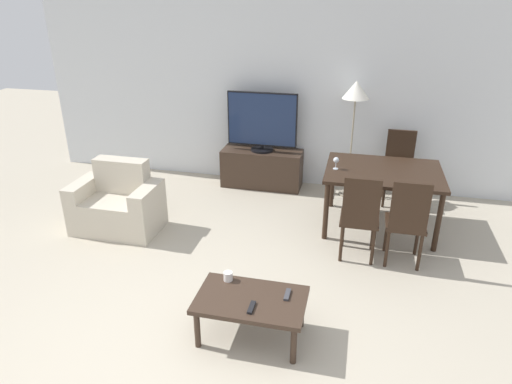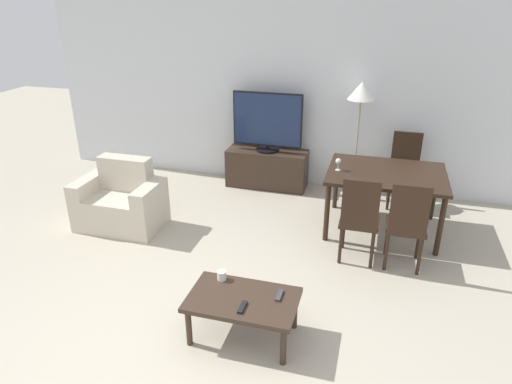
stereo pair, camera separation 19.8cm
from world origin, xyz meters
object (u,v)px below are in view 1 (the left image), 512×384
Objects in this scene: armchair at (118,205)px; dining_table at (383,176)px; tv_stand at (262,168)px; remote_secondary at (287,295)px; coffee_table at (251,303)px; dining_chair_near_right at (407,219)px; dining_chair_far at (399,164)px; remote_primary at (251,307)px; cup_white_near at (228,276)px; dining_chair_near at (360,215)px; wine_glass_left at (336,161)px; floor_lamp at (356,97)px; tv at (262,122)px.

dining_table is at bearing 14.12° from armchair.
tv_stand is 3.19m from remote_secondary.
dining_chair_near_right is at bearing 47.98° from coffee_table.
dining_chair_far is 3.43m from remote_primary.
remote_secondary is (0.28, 0.10, 0.06)m from coffee_table.
cup_white_near is (1.75, -1.28, 0.12)m from armchair.
dining_chair_near_right is (1.28, 1.42, 0.20)m from coffee_table.
dining_chair_far reaches higher than coffee_table.
tv_stand is 1.18× the size of dining_chair_near.
armchair reaches higher than tv_stand.
coffee_table is 2.50m from dining_table.
armchair is 6.71× the size of remote_secondary.
dining_chair_near_right is 1.99m from remote_primary.
dining_chair_near_right is 1.11m from wine_glass_left.
wine_glass_left is (-0.79, -0.92, 0.31)m from dining_chair_far.
wine_glass_left is (0.49, 2.15, 0.51)m from coffee_table.
dining_chair_near is 0.47m from dining_chair_near_right.
floor_lamp reaches higher than dining_chair_near_right.
tv_stand is at bearing 178.56° from floor_lamp.
dining_chair_far is (0.23, 0.82, -0.13)m from dining_table.
dining_table is 2.59m from remote_primary.
dining_chair_near is 1.74m from remote_primary.
dining_chair_near is at bearing -50.52° from tv.
dining_chair_far is (3.28, 1.59, 0.23)m from armchair.
floor_lamp is (1.25, -0.03, 1.12)m from tv_stand.
remote_primary is at bearing -78.78° from tv_stand.
armchair is 2.18m from tv_stand.
tv_stand is at bearing 50.44° from armchair.
cup_white_near is at bearing 169.72° from remote_secondary.
tv is 1.01× the size of dining_chair_near_right.
armchair is 1.13× the size of coffee_table.
remote_secondary is (2.28, -1.38, 0.09)m from armchair.
dining_table reaches higher than remote_primary.
tv is 6.59× the size of remote_primary.
coffee_table is 11.08× the size of cup_white_near.
dining_chair_far is at bearing 74.17° from dining_chair_near.
armchair is at bearing 143.63° from coffee_table.
dining_chair_near_right reaches higher than armchair.
floor_lamp reaches higher than coffee_table.
tv is 3.03m from cup_white_near.
armchair is 1.03× the size of dining_chair_far.
tv_stand reaches higher than cup_white_near.
remote_primary is at bearing -111.29° from dining_chair_far.
dining_chair_far reaches higher than dining_table.
dining_chair_far is 3.13m from remote_secondary.
wine_glass_left is (0.21, 2.05, 0.45)m from remote_secondary.
dining_chair_near and dining_chair_near_right have the same top height.
tv_stand reaches higher than remote_primary.
remote_primary and remote_secondary have the same top height.
dining_chair_near is (1.43, -1.73, -0.43)m from tv.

